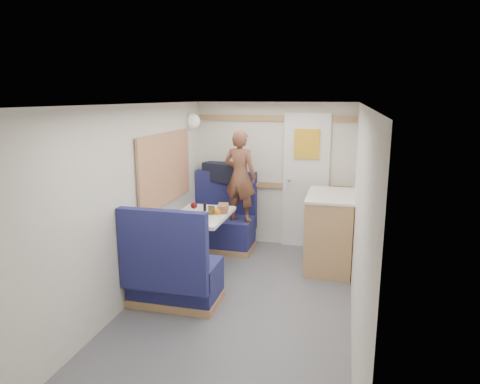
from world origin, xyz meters
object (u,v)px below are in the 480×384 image
(galley_counter, at_px, (329,230))
(bench_far, at_px, (222,227))
(bench_near, at_px, (173,277))
(wine_glass, at_px, (194,206))
(dome_light, at_px, (193,121))
(duffel_bag, at_px, (223,172))
(orange_fruit, at_px, (217,212))
(cheese_block, at_px, (196,215))
(beer_glass, at_px, (212,211))
(bread_loaf, at_px, (223,208))
(pepper_grinder, at_px, (205,207))
(dinette_table, at_px, (201,227))
(person, at_px, (240,176))
(tumbler_right, at_px, (211,211))
(tray, at_px, (201,219))
(tumbler_left, at_px, (180,217))

(galley_counter, bearing_deg, bench_far, 167.90)
(bench_near, relative_size, wine_glass, 6.25)
(dome_light, relative_size, duffel_bag, 0.37)
(duffel_bag, bearing_deg, bench_near, -73.13)
(orange_fruit, height_order, cheese_block, orange_fruit)
(galley_counter, xyz_separation_m, beer_glass, (-1.33, -0.55, 0.31))
(wine_glass, bearing_deg, beer_glass, 31.90)
(dome_light, distance_m, bread_loaf, 1.35)
(galley_counter, height_order, duffel_bag, duffel_bag)
(duffel_bag, distance_m, pepper_grinder, 1.01)
(galley_counter, height_order, cheese_block, galley_counter)
(galley_counter, bearing_deg, dinette_table, -159.46)
(wine_glass, height_order, pepper_grinder, wine_glass)
(dome_light, bearing_deg, dinette_table, -65.35)
(dinette_table, distance_m, bread_loaf, 0.34)
(beer_glass, bearing_deg, pepper_grinder, 133.72)
(wine_glass, xyz_separation_m, beer_glass, (0.18, 0.11, -0.07))
(pepper_grinder, bearing_deg, dome_light, 119.03)
(duffel_bag, height_order, wine_glass, duffel_bag)
(bench_far, xyz_separation_m, bench_near, (0.00, -1.73, 0.00))
(person, height_order, beer_glass, person)
(bread_loaf, bearing_deg, bench_near, -102.34)
(bench_far, distance_m, dome_light, 1.50)
(person, height_order, cheese_block, person)
(person, height_order, wine_glass, person)
(pepper_grinder, bearing_deg, tumbler_right, -53.76)
(person, bearing_deg, bench_far, -10.68)
(dome_light, xyz_separation_m, person, (0.68, -0.10, -0.70))
(bench_near, relative_size, duffel_bag, 1.93)
(dome_light, bearing_deg, duffel_bag, 38.86)
(person, xyz_separation_m, tray, (-0.20, -0.99, -0.32))
(bench_near, xyz_separation_m, dome_light, (-0.39, 1.71, 1.45))
(dome_light, bearing_deg, wine_glass, -70.10)
(cheese_block, distance_m, tumbler_left, 0.23)
(tumbler_left, bearing_deg, tumbler_right, 51.00)
(galley_counter, bearing_deg, tumbler_left, -149.78)
(duffel_bag, xyz_separation_m, beer_glass, (0.20, -1.12, -0.26))
(duffel_bag, distance_m, orange_fruit, 1.22)
(galley_counter, relative_size, tumbler_right, 7.91)
(orange_fruit, bearing_deg, bench_near, -104.78)
(dome_light, distance_m, cheese_block, 1.48)
(person, height_order, orange_fruit, person)
(orange_fruit, height_order, bread_loaf, bread_loaf)
(bench_far, bearing_deg, bread_loaf, -72.20)
(tray, height_order, wine_glass, wine_glass)
(wine_glass, bearing_deg, bench_far, 87.65)
(dinette_table, height_order, cheese_block, cheese_block)
(dome_light, xyz_separation_m, orange_fruit, (0.61, -0.89, -0.98))
(wine_glass, bearing_deg, galley_counter, 23.84)
(wine_glass, relative_size, tumbler_left, 1.50)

